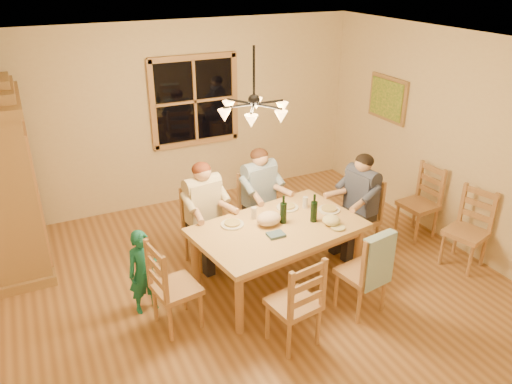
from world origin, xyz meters
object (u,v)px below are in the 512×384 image
armoire (7,185)px  adult_woman (204,202)px  chair_end_right (357,230)px  adult_slate_man (361,192)px  chair_spare_back (416,215)px  dining_table (278,234)px  chair_spare_front (464,244)px  wine_bottle_b (314,208)px  chair_far_right (260,223)px  chair_far_left (205,241)px  child (144,272)px  chair_near_left (293,316)px  chair_near_right (360,284)px  chair_end_left (177,300)px  adult_plaid_man (260,186)px  chandelier (254,109)px  wine_bottle_a (283,209)px

armoire → adult_woman: (2.05, -0.97, -0.22)m
chair_end_right → adult_slate_man: 0.54m
chair_spare_back → armoire: bearing=67.6°
dining_table → adult_slate_man: bearing=9.1°
adult_woman → chair_spare_front: (2.82, -1.41, -0.54)m
chair_spare_front → wine_bottle_b: bearing=55.7°
chair_far_right → wine_bottle_b: size_ratio=3.00×
chair_far_left → chair_end_right: 1.93m
child → chair_spare_front: 3.81m
chair_near_left → child: bearing=127.3°
adult_woman → adult_slate_man: (1.84, -0.58, 0.00)m
chair_near_right → chair_end_left: size_ratio=1.00×
chair_near_right → child: bearing=145.9°
chair_near_left → chair_spare_front: same height
chair_spare_back → chair_far_left: bearing=73.7°
chair_near_right → adult_plaid_man: bearing=93.4°
chair_far_right → adult_woman: size_ratio=1.13×
armoire → chandelier: bearing=-33.5°
chair_far_left → chair_end_left: size_ratio=1.00×
wine_bottle_a → dining_table: bearing=-149.8°
chair_near_right → dining_table: bearing=117.9°
adult_slate_man → armoire: bearing=59.2°
adult_woman → chair_far_right: bearing=-180.0°
adult_slate_man → wine_bottle_a: 1.18m
wine_bottle_a → armoire: bearing=148.1°
dining_table → adult_plaid_man: bearing=76.7°
child → chair_far_right: bearing=16.7°
dining_table → adult_woman: (-0.59, 0.78, 0.18)m
child → adult_plaid_man: bearing=16.7°
chair_near_right → wine_bottle_b: (-0.17, 0.71, 0.62)m
adult_plaid_man → child: size_ratio=0.92×
chair_spare_front → dining_table: bearing=57.2°
chair_spare_front → adult_slate_man: bearing=32.5°
adult_woman → child: bearing=24.5°
chair_end_left → chair_near_right: bearing=63.4°
armoire → chair_end_left: 2.51m
chair_far_right → chair_end_right: size_ratio=1.00×
wine_bottle_a → chair_near_left: bearing=-112.5°
dining_table → wine_bottle_b: size_ratio=6.00×
dining_table → chair_far_right: bearing=76.7°
adult_woman → chair_spare_back: bearing=159.2°
chair_far_left → chair_end_left: 1.19m
chair_near_right → child: (-2.07, 0.97, 0.17)m
chair_spare_back → chandelier: bearing=86.4°
chair_near_left → child: (-1.17, 1.11, 0.17)m
chair_near_right → chair_end_left: same height
chair_far_right → wine_bottle_b: wine_bottle_b is taller
adult_woman → adult_plaid_man: bearing=-180.0°
dining_table → chair_near_right: size_ratio=2.00×
adult_plaid_man → chair_end_right: bearing=136.6°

